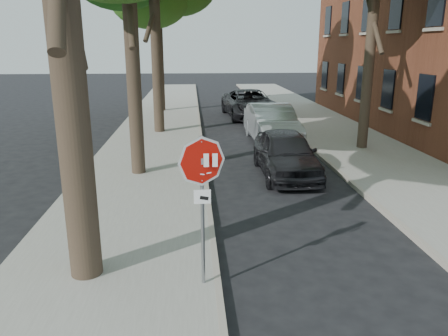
{
  "coord_description": "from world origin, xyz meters",
  "views": [
    {
      "loc": [
        -0.85,
        -6.78,
        4.11
      ],
      "look_at": [
        -0.3,
        0.49,
        2.05
      ],
      "focal_mm": 35.0,
      "sensor_mm": 36.0,
      "label": 1
    }
  ],
  "objects_px": {
    "stop_sign": "(202,183)",
    "car_a": "(286,153)",
    "car_d": "(250,104)",
    "car_b": "(272,124)"
  },
  "relations": [
    {
      "from": "car_a",
      "to": "car_b",
      "type": "height_order",
      "value": "car_b"
    },
    {
      "from": "stop_sign",
      "to": "car_a",
      "type": "bearing_deg",
      "value": 67.03
    },
    {
      "from": "car_a",
      "to": "car_d",
      "type": "distance_m",
      "value": 11.7
    },
    {
      "from": "stop_sign",
      "to": "car_d",
      "type": "height_order",
      "value": "stop_sign"
    },
    {
      "from": "car_a",
      "to": "car_b",
      "type": "relative_size",
      "value": 0.87
    },
    {
      "from": "stop_sign",
      "to": "car_d",
      "type": "xyz_separation_m",
      "value": [
        3.24,
        18.46,
        -1.15
      ]
    },
    {
      "from": "stop_sign",
      "to": "car_a",
      "type": "distance_m",
      "value": 7.44
    },
    {
      "from": "car_a",
      "to": "stop_sign",
      "type": "bearing_deg",
      "value": -112.78
    },
    {
      "from": "car_d",
      "to": "stop_sign",
      "type": "bearing_deg",
      "value": -104.29
    },
    {
      "from": "stop_sign",
      "to": "car_d",
      "type": "relative_size",
      "value": 0.45
    }
  ]
}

